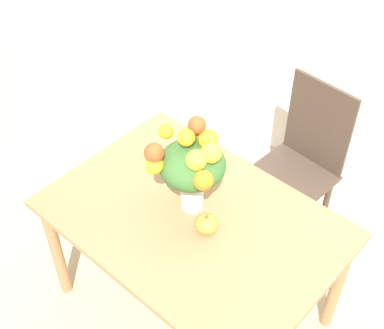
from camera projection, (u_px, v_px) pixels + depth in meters
name	position (u px, v px, depth m)	size (l,w,h in m)	color
ground_plane	(193.00, 304.00, 2.94)	(12.00, 12.00, 0.00)	tan
dining_table	(193.00, 230.00, 2.50)	(1.31, 0.92, 0.73)	#9E754C
flower_vase	(192.00, 165.00, 2.30)	(0.39, 0.34, 0.47)	silver
pumpkin	(206.00, 224.00, 2.35)	(0.11, 0.11, 0.10)	gold
dining_chair_near_window	(299.00, 164.00, 3.01)	(0.45, 0.45, 1.00)	#47382D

